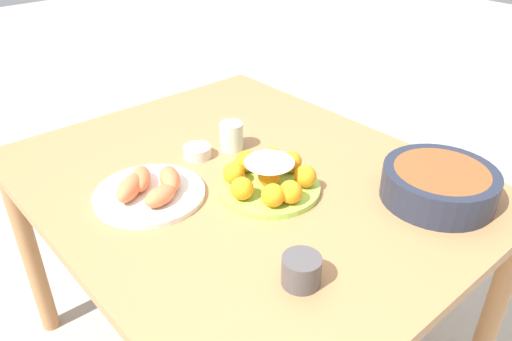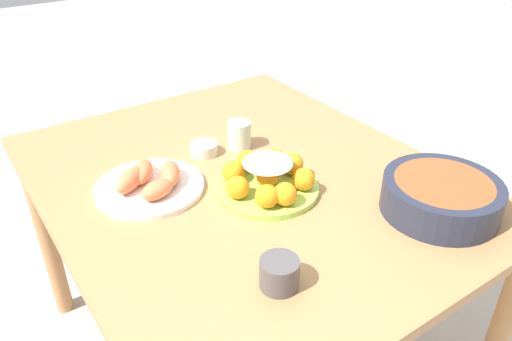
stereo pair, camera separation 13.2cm
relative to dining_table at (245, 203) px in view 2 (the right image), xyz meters
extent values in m
cylinder|color=#A87547|center=(-0.58, -0.46, -0.29)|extent=(0.06, 0.06, 0.70)
cylinder|color=#A87547|center=(-0.58, 0.46, -0.29)|extent=(0.06, 0.06, 0.70)
cylinder|color=#A87547|center=(0.58, 0.46, -0.29)|extent=(0.06, 0.06, 0.70)
cube|color=#A87547|center=(0.00, 0.00, 0.08)|extent=(1.25, 1.02, 0.03)
cylinder|color=#99CC4C|center=(0.10, 0.01, 0.10)|extent=(0.27, 0.27, 0.02)
sphere|color=orange|center=(0.19, -0.01, 0.14)|extent=(0.06, 0.06, 0.06)
sphere|color=orange|center=(0.16, 0.07, 0.14)|extent=(0.06, 0.06, 0.06)
sphere|color=orange|center=(0.08, 0.10, 0.14)|extent=(0.06, 0.06, 0.06)
sphere|color=orange|center=(0.03, 0.07, 0.14)|extent=(0.06, 0.06, 0.06)
sphere|color=orange|center=(0.00, 0.01, 0.14)|extent=(0.06, 0.06, 0.06)
sphere|color=orange|center=(0.03, -0.05, 0.14)|extent=(0.06, 0.06, 0.06)
sphere|color=orange|center=(0.10, -0.09, 0.14)|extent=(0.06, 0.06, 0.06)
sphere|color=orange|center=(0.17, -0.05, 0.14)|extent=(0.06, 0.06, 0.06)
ellipsoid|color=white|center=(0.10, 0.01, 0.18)|extent=(0.13, 0.13, 0.02)
sphere|color=orange|center=(0.10, 0.01, 0.14)|extent=(0.06, 0.06, 0.06)
cylinder|color=#232838|center=(0.41, 0.30, 0.13)|extent=(0.28, 0.28, 0.09)
cylinder|color=brown|center=(0.41, 0.30, 0.17)|extent=(0.23, 0.23, 0.01)
cylinder|color=beige|center=(-0.17, -0.03, 0.11)|extent=(0.08, 0.08, 0.03)
cylinder|color=olive|center=(-0.17, -0.03, 0.12)|extent=(0.06, 0.06, 0.01)
cylinder|color=silver|center=(-0.08, -0.24, 0.10)|extent=(0.29, 0.29, 0.01)
ellipsoid|color=#E57042|center=(-0.02, -0.25, 0.13)|extent=(0.08, 0.10, 0.04)
ellipsoid|color=#E57042|center=(-0.07, -0.19, 0.13)|extent=(0.12, 0.09, 0.05)
ellipsoid|color=#E57042|center=(-0.12, -0.25, 0.13)|extent=(0.12, 0.10, 0.04)
ellipsoid|color=#E57042|center=(-0.10, -0.29, 0.13)|extent=(0.11, 0.12, 0.05)
cylinder|color=#4C4747|center=(0.39, -0.18, 0.12)|extent=(0.08, 0.08, 0.06)
cylinder|color=beige|center=(-0.15, 0.08, 0.13)|extent=(0.07, 0.07, 0.08)
camera|label=1|loc=(0.90, -0.74, 0.81)|focal=35.00mm
camera|label=2|loc=(0.98, -0.64, 0.81)|focal=35.00mm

